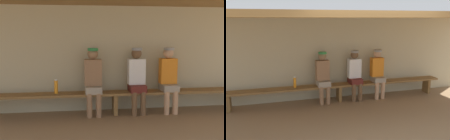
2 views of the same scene
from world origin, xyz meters
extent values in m
cube|color=#B7AD8C|center=(0.00, 2.00, 1.10)|extent=(8.00, 0.20, 2.20)
cube|color=brown|center=(0.00, 1.55, 0.43)|extent=(6.00, 0.36, 0.05)
cube|color=brown|center=(0.00, 1.55, 0.21)|extent=(0.08, 0.29, 0.41)
cube|color=#591E19|center=(0.45, 1.53, 0.53)|extent=(0.32, 0.40, 0.14)
cylinder|color=brown|center=(0.36, 1.37, 0.24)|extent=(0.11, 0.11, 0.48)
cylinder|color=brown|center=(0.54, 1.37, 0.24)|extent=(0.11, 0.11, 0.48)
cube|color=white|center=(0.45, 1.61, 0.86)|extent=(0.34, 0.20, 0.52)
sphere|color=brown|center=(0.45, 1.61, 1.23)|extent=(0.21, 0.21, 0.21)
cylinder|color=gray|center=(0.45, 1.57, 1.32)|extent=(0.21, 0.21, 0.05)
cube|color=gray|center=(1.12, 1.53, 0.53)|extent=(0.32, 0.40, 0.14)
cylinder|color=tan|center=(1.03, 1.37, 0.24)|extent=(0.11, 0.11, 0.48)
cylinder|color=tan|center=(1.21, 1.37, 0.24)|extent=(0.11, 0.11, 0.48)
cube|color=orange|center=(1.12, 1.61, 0.86)|extent=(0.34, 0.20, 0.52)
sphere|color=tan|center=(1.12, 1.61, 1.23)|extent=(0.21, 0.21, 0.21)
cylinder|color=gray|center=(1.12, 1.57, 1.32)|extent=(0.21, 0.21, 0.05)
cube|color=gray|center=(-0.44, 1.53, 0.53)|extent=(0.32, 0.40, 0.14)
cylinder|color=#8C6647|center=(-0.53, 1.37, 0.24)|extent=(0.11, 0.11, 0.48)
cylinder|color=#8C6647|center=(-0.35, 1.37, 0.24)|extent=(0.11, 0.11, 0.48)
cube|color=#8C6647|center=(-0.44, 1.61, 0.86)|extent=(0.34, 0.20, 0.52)
sphere|color=#8C6647|center=(-0.44, 1.61, 1.23)|extent=(0.21, 0.21, 0.21)
cylinder|color=#2D8442|center=(-0.44, 1.57, 1.32)|extent=(0.21, 0.21, 0.05)
cylinder|color=orange|center=(-1.17, 1.58, 0.59)|extent=(0.07, 0.07, 0.26)
cylinder|color=white|center=(-1.17, 1.58, 0.73)|extent=(0.05, 0.05, 0.02)
camera|label=1|loc=(-0.78, -3.71, 1.62)|focal=43.04mm
camera|label=2|loc=(-1.84, -4.56, 2.18)|focal=39.52mm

